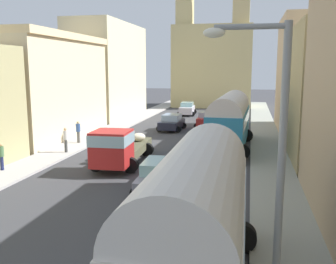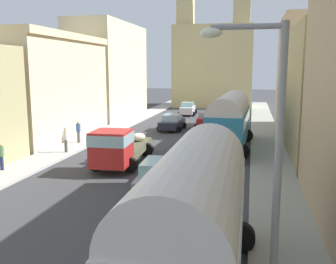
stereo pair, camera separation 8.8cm
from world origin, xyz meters
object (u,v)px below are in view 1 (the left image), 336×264
pedestrian_1 (1,155)px  pedestrian_2 (66,139)px  parked_bus_1 (230,118)px  car_1 (187,109)px  car_0 (172,122)px  parked_bus_0 (197,213)px  cargo_truck_0 (119,146)px  pedestrian_0 (78,131)px  car_2 (158,176)px  streetlamp_near (270,164)px  car_3 (207,120)px

pedestrian_1 → pedestrian_2: 5.26m
parked_bus_1 → car_1: (-6.44, 19.37, -1.46)m
pedestrian_1 → car_0: bearing=68.6°
pedestrian_2 → car_1: bearing=79.0°
parked_bus_0 → pedestrian_1: size_ratio=4.61×
car_0 → cargo_truck_0: bearing=-91.5°
car_0 → pedestrian_0: (-5.80, -8.27, 0.28)m
parked_bus_1 → cargo_truck_0: size_ratio=1.39×
parked_bus_1 → pedestrian_2: size_ratio=5.35×
car_0 → car_2: 18.31m
car_1 → pedestrian_0: bearing=-104.6°
pedestrian_1 → pedestrian_2: pedestrian_2 is taller
parked_bus_1 → pedestrian_1: parked_bus_1 is taller
streetlamp_near → car_2: bearing=116.1°
car_2 → parked_bus_1: bearing=75.2°
parked_bus_1 → car_3: (-2.75, 9.52, -1.46)m
car_2 → pedestrian_1: bearing=171.9°
car_2 → streetlamp_near: streetlamp_near is taller
car_0 → car_3: bearing=35.2°
pedestrian_2 → streetlamp_near: size_ratio=0.27×
parked_bus_0 → car_2: bearing=110.8°
car_2 → pedestrian_2: 10.44m
pedestrian_1 → streetlamp_near: streetlamp_near is taller
cargo_truck_0 → car_3: 16.64m
car_1 → pedestrian_2: size_ratio=2.27×
pedestrian_1 → streetlamp_near: (14.30, -10.91, 3.04)m
car_0 → car_3: car_3 is taller
parked_bus_0 → cargo_truck_0: bearing=118.3°
car_0 → pedestrian_2: bearing=-113.9°
parked_bus_0 → car_3: (-2.88, 28.15, -1.40)m
parked_bus_1 → streetlamp_near: bearing=-84.8°
parked_bus_0 → streetlamp_near: streetlamp_near is taller
car_1 → car_3: size_ratio=1.13×
parked_bus_0 → car_2: 8.53m
car_2 → pedestrian_2: bearing=141.9°
pedestrian_0 → pedestrian_2: bearing=-78.9°
cargo_truck_0 → car_0: 14.03m
cargo_truck_0 → pedestrian_2: cargo_truck_0 is taller
car_1 → streetlamp_near: 40.67m
parked_bus_0 → pedestrian_2: 18.19m
pedestrian_1 → streetlamp_near: bearing=-37.3°
car_0 → car_1: (-0.52, 12.08, 0.04)m
parked_bus_1 → pedestrian_1: bearing=-142.9°
car_2 → pedestrian_2: pedestrian_2 is taller
parked_bus_1 → car_3: size_ratio=2.66×
cargo_truck_0 → pedestrian_1: bearing=-156.6°
car_3 → pedestrian_2: pedestrian_2 is taller
pedestrian_0 → pedestrian_1: pedestrian_0 is taller
cargo_truck_0 → pedestrian_1: 6.74m
parked_bus_1 → car_1: bearing=108.4°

